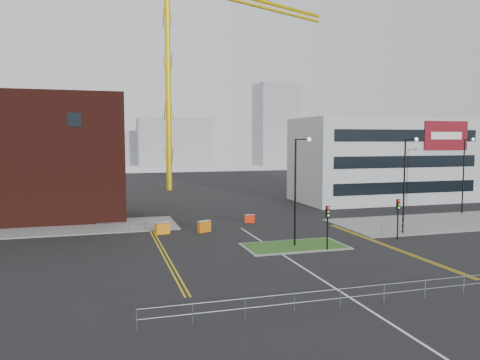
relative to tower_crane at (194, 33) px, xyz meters
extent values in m
plane|color=black|center=(-3.10, -57.30, -28.05)|extent=(200.00, 200.00, 0.00)
cube|color=slate|center=(-23.10, -35.30, -27.99)|extent=(28.00, 8.00, 0.12)
cube|color=slate|center=(18.90, -43.30, -27.99)|extent=(24.00, 10.00, 0.12)
cube|color=slate|center=(-1.10, -49.30, -28.01)|extent=(8.60, 4.60, 0.08)
cube|color=#2C511B|center=(-1.10, -49.30, -27.99)|extent=(8.00, 4.00, 0.12)
cube|color=#401510|center=(-23.10, -29.30, -21.05)|extent=(18.00, 10.00, 14.00)
cube|color=black|center=(-19.10, -34.32, -17.05)|extent=(1.40, 0.10, 1.40)
cube|color=#B9BBBE|center=(22.90, -25.30, -22.05)|extent=(25.00, 12.00, 12.00)
cube|color=black|center=(22.90, -31.32, -25.56)|extent=(22.00, 0.10, 1.60)
cube|color=black|center=(22.90, -31.32, -22.05)|extent=(22.00, 0.10, 1.60)
cube|color=black|center=(22.90, -31.32, -18.55)|extent=(22.00, 0.10, 1.60)
cube|color=maroon|center=(28.90, -31.38, -18.55)|extent=(7.00, 0.15, 4.00)
cube|color=white|center=(28.90, -31.48, -18.55)|extent=(5.00, 0.05, 1.00)
cylinder|color=yellow|center=(-5.10, -2.30, -9.63)|extent=(1.00, 1.00, 36.84)
cylinder|color=black|center=(-1.10, -49.30, -23.55)|extent=(0.16, 0.16, 9.00)
cylinder|color=black|center=(-0.50, -49.30, -19.05)|extent=(1.20, 0.10, 0.10)
sphere|color=silver|center=(0.10, -49.30, -19.05)|extent=(0.36, 0.36, 0.36)
cylinder|color=black|center=(10.90, -47.30, -23.55)|extent=(0.16, 0.16, 9.00)
cylinder|color=black|center=(11.50, -47.30, -19.05)|extent=(1.20, 0.10, 0.10)
sphere|color=silver|center=(12.10, -47.30, -19.05)|extent=(0.36, 0.36, 0.36)
cylinder|color=black|center=(24.90, -39.30, -23.55)|extent=(0.16, 0.16, 9.00)
cylinder|color=black|center=(25.50, -39.30, -19.05)|extent=(1.20, 0.10, 0.10)
sphere|color=silver|center=(26.10, -39.30, -19.05)|extent=(0.36, 0.36, 0.36)
cylinder|color=black|center=(0.90, -51.30, -26.55)|extent=(0.12, 0.12, 3.00)
cube|color=black|center=(0.90, -51.30, -24.85)|extent=(0.28, 0.22, 0.90)
sphere|color=red|center=(0.90, -51.43, -24.55)|extent=(0.18, 0.18, 0.18)
sphere|color=orange|center=(0.90, -51.43, -24.85)|extent=(0.18, 0.18, 0.18)
sphere|color=#0CCC33|center=(0.90, -51.43, -25.15)|extent=(0.18, 0.18, 0.18)
cylinder|color=black|center=(8.90, -49.30, -26.55)|extent=(0.12, 0.12, 3.00)
cube|color=black|center=(8.90, -49.30, -24.85)|extent=(0.28, 0.22, 0.90)
sphere|color=red|center=(8.90, -49.43, -24.55)|extent=(0.18, 0.18, 0.18)
sphere|color=orange|center=(8.90, -49.43, -24.85)|extent=(0.18, 0.18, 0.18)
sphere|color=#0CCC33|center=(8.90, -49.43, -25.15)|extent=(0.18, 0.18, 0.18)
cylinder|color=gray|center=(-3.10, -63.30, -27.00)|extent=(24.00, 0.04, 0.04)
cylinder|color=gray|center=(-3.10, -63.30, -27.50)|extent=(24.00, 0.04, 0.04)
cylinder|color=gray|center=(-15.10, -63.30, -27.50)|extent=(0.05, 0.05, 1.10)
cylinder|color=gray|center=(-14.10, -39.30, -27.00)|extent=(6.00, 0.04, 0.04)
cylinder|color=gray|center=(-14.10, -39.30, -27.50)|extent=(6.00, 0.04, 0.04)
cylinder|color=gray|center=(-17.10, -39.30, -27.50)|extent=(0.05, 0.05, 1.10)
cylinder|color=gray|center=(-11.10, -39.30, -27.50)|extent=(0.05, 0.05, 1.10)
cylinder|color=gray|center=(17.40, -45.80, -27.00)|extent=(19.01, 5.04, 0.04)
cylinder|color=gray|center=(17.40, -45.80, -27.50)|extent=(19.01, 5.04, 0.04)
cylinder|color=gray|center=(7.90, -48.30, -27.50)|extent=(0.05, 0.05, 1.10)
cube|color=silver|center=(-3.10, -55.30, -28.05)|extent=(0.15, 30.00, 0.01)
cube|color=gold|center=(-12.10, -47.30, -28.05)|extent=(0.12, 24.00, 0.01)
cube|color=gold|center=(-11.80, -47.30, -28.05)|extent=(0.12, 24.00, 0.01)
cube|color=gold|center=(6.40, -51.30, -28.05)|extent=(0.12, 20.00, 0.01)
cube|color=gold|center=(6.70, -51.30, -28.05)|extent=(0.12, 20.00, 0.01)
cube|color=gray|center=(-43.10, 62.70, -17.05)|extent=(18.00, 12.00, 22.00)
cube|color=gray|center=(6.90, 72.70, -20.05)|extent=(24.00, 12.00, 16.00)
cube|color=gray|center=(41.90, 67.70, -14.05)|extent=(14.00, 12.00, 28.00)
cube|color=gray|center=(-11.10, 82.70, -22.05)|extent=(30.00, 12.00, 12.00)
cube|color=orange|center=(-11.10, -40.87, -27.49)|extent=(1.43, 0.76, 1.13)
cube|color=silver|center=(-11.10, -40.87, -26.98)|extent=(1.43, 0.76, 0.14)
cube|color=orange|center=(-7.10, -41.13, -27.50)|extent=(1.39, 0.94, 1.11)
cube|color=silver|center=(-7.10, -41.13, -27.00)|extent=(1.39, 0.94, 0.13)
cube|color=#F92E0D|center=(-1.29, -37.46, -27.61)|extent=(1.12, 0.72, 0.89)
cube|color=silver|center=(-1.29, -37.46, -27.21)|extent=(1.12, 0.72, 0.11)
camera|label=1|loc=(-16.47, -85.07, -19.05)|focal=35.00mm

